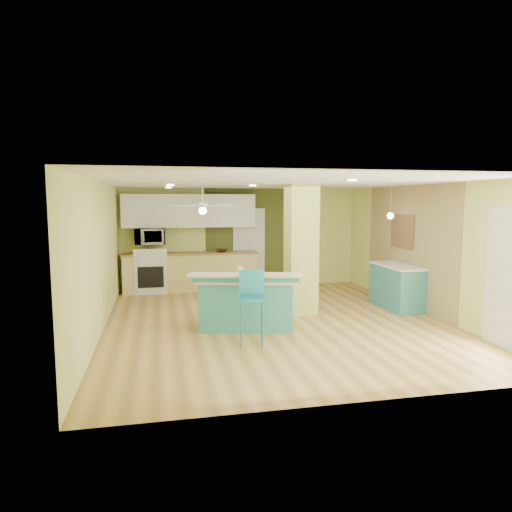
# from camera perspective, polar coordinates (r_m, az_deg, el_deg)

# --- Properties ---
(floor) EXTENTS (6.00, 7.00, 0.01)m
(floor) POSITION_cam_1_polar(r_m,az_deg,el_deg) (8.44, 2.32, -8.13)
(floor) COLOR #A17638
(floor) RESTS_ON ground
(ceiling) EXTENTS (6.00, 7.00, 0.01)m
(ceiling) POSITION_cam_1_polar(r_m,az_deg,el_deg) (8.16, 2.41, 9.15)
(ceiling) COLOR white
(ceiling) RESTS_ON wall_back
(wall_back) EXTENTS (6.00, 0.01, 2.50)m
(wall_back) POSITION_cam_1_polar(r_m,az_deg,el_deg) (11.62, -1.91, 2.26)
(wall_back) COLOR #DDE47A
(wall_back) RESTS_ON floor
(wall_front) EXTENTS (6.00, 0.01, 2.50)m
(wall_front) POSITION_cam_1_polar(r_m,az_deg,el_deg) (4.93, 12.50, -4.14)
(wall_front) COLOR #DDE47A
(wall_front) RESTS_ON floor
(wall_left) EXTENTS (0.01, 7.00, 2.50)m
(wall_left) POSITION_cam_1_polar(r_m,az_deg,el_deg) (8.02, -18.93, -0.16)
(wall_left) COLOR #DDE47A
(wall_left) RESTS_ON floor
(wall_right) EXTENTS (0.01, 7.00, 2.50)m
(wall_right) POSITION_cam_1_polar(r_m,az_deg,el_deg) (9.41, 20.39, 0.76)
(wall_right) COLOR #DDE47A
(wall_right) RESTS_ON floor
(wood_panel) EXTENTS (0.02, 3.40, 2.50)m
(wood_panel) POSITION_cam_1_polar(r_m,az_deg,el_deg) (9.91, 18.46, 1.13)
(wood_panel) COLOR #927C53
(wood_panel) RESTS_ON floor
(olive_accent) EXTENTS (2.20, 0.02, 2.50)m
(olive_accent) POSITION_cam_1_polar(r_m,az_deg,el_deg) (11.64, -0.92, 2.28)
(olive_accent) COLOR #454D1E
(olive_accent) RESTS_ON floor
(interior_door) EXTENTS (0.82, 0.05, 2.00)m
(interior_door) POSITION_cam_1_polar(r_m,az_deg,el_deg) (11.64, -0.89, 1.04)
(interior_door) COLOR silver
(interior_door) RESTS_ON floor
(french_door) EXTENTS (0.04, 1.08, 2.10)m
(french_door) POSITION_cam_1_polar(r_m,az_deg,el_deg) (7.58, 29.40, -2.58)
(french_door) COLOR white
(french_door) RESTS_ON floor
(column) EXTENTS (0.55, 0.55, 2.50)m
(column) POSITION_cam_1_polar(r_m,az_deg,el_deg) (8.86, 5.64, 0.81)
(column) COLOR #BDC159
(column) RESTS_ON floor
(kitchen_run) EXTENTS (3.25, 0.63, 0.94)m
(kitchen_run) POSITION_cam_1_polar(r_m,az_deg,el_deg) (11.26, -8.15, -1.94)
(kitchen_run) COLOR #D8C571
(kitchen_run) RESTS_ON floor
(stove) EXTENTS (0.76, 0.66, 1.08)m
(stove) POSITION_cam_1_polar(r_m,az_deg,el_deg) (11.23, -12.99, -2.13)
(stove) COLOR silver
(stove) RESTS_ON floor
(upper_cabinets) EXTENTS (3.20, 0.34, 0.80)m
(upper_cabinets) POSITION_cam_1_polar(r_m,az_deg,el_deg) (11.25, -8.32, 5.62)
(upper_cabinets) COLOR white
(upper_cabinets) RESTS_ON wall_back
(microwave) EXTENTS (0.70, 0.48, 0.39)m
(microwave) POSITION_cam_1_polar(r_m,az_deg,el_deg) (11.14, -13.12, 2.41)
(microwave) COLOR white
(microwave) RESTS_ON wall_back
(ceiling_fan) EXTENTS (1.41, 1.41, 0.61)m
(ceiling_fan) POSITION_cam_1_polar(r_m,az_deg,el_deg) (9.95, -6.69, 6.23)
(ceiling_fan) COLOR white
(ceiling_fan) RESTS_ON ceiling
(pendant_lamp) EXTENTS (0.14, 0.14, 0.69)m
(pendant_lamp) POSITION_cam_1_polar(r_m,az_deg,el_deg) (9.84, 16.45, 4.86)
(pendant_lamp) COLOR silver
(pendant_lamp) RESTS_ON ceiling
(wall_decor) EXTENTS (0.03, 0.90, 0.70)m
(wall_decor) POSITION_cam_1_polar(r_m,az_deg,el_deg) (10.05, 17.84, 2.94)
(wall_decor) COLOR brown
(wall_decor) RESTS_ON wood_panel
(peninsula) EXTENTS (1.93, 1.35, 1.00)m
(peninsula) POSITION_cam_1_polar(r_m,az_deg,el_deg) (7.89, -1.22, -5.71)
(peninsula) COLOR teal
(peninsula) RESTS_ON floor
(bar_stool) EXTENTS (0.43, 0.43, 1.13)m
(bar_stool) POSITION_cam_1_polar(r_m,az_deg,el_deg) (6.95, -0.56, -4.93)
(bar_stool) COLOR teal
(bar_stool) RESTS_ON floor
(side_counter) EXTENTS (0.59, 1.38, 0.89)m
(side_counter) POSITION_cam_1_polar(r_m,az_deg,el_deg) (9.79, 17.13, -3.64)
(side_counter) COLOR teal
(side_counter) RESTS_ON floor
(fruit_bowl) EXTENTS (0.38, 0.38, 0.07)m
(fruit_bowl) POSITION_cam_1_polar(r_m,az_deg,el_deg) (11.21, -4.28, 0.68)
(fruit_bowl) COLOR #331E14
(fruit_bowl) RESTS_ON kitchen_run
(canister) EXTENTS (0.13, 0.13, 0.19)m
(canister) POSITION_cam_1_polar(r_m,az_deg,el_deg) (7.79, -2.10, -2.12)
(canister) COLOR gold
(canister) RESTS_ON peninsula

